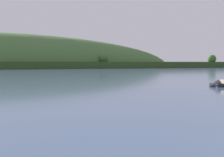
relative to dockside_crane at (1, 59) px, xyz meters
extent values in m
cube|color=#314A21|center=(14.74, 8.19, -5.26)|extent=(462.83, 66.11, 5.69)
sphere|color=#38602D|center=(84.90, -0.01, 0.41)|extent=(8.10, 8.10, 8.10)
sphere|color=#38602D|center=(205.07, 2.51, 0.70)|extent=(8.92, 8.92, 8.92)
cube|color=#4C4C51|center=(-0.10, -0.17, -7.11)|extent=(4.67, 4.67, 2.00)
cylinder|color=#BCB293|center=(-0.10, -0.17, 1.67)|extent=(1.56, 1.56, 15.55)
cylinder|color=#BCB293|center=(1.71, 3.00, 8.20)|extent=(5.26, 8.36, 0.86)
cone|color=#232328|center=(56.83, -177.05, -8.05)|extent=(2.30, 2.90, 2.67)
camera|label=1|loc=(22.24, -218.13, -3.35)|focal=40.33mm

